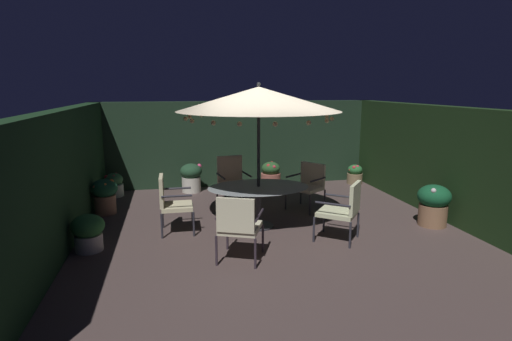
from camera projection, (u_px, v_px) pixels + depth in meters
name	position (u px, v px, depth m)	size (l,w,h in m)	color
ground_plane	(272.00, 230.00, 7.26)	(7.15, 7.41, 0.02)	#4F3E3C
hedge_backdrop_rear	(239.00, 143.00, 10.45)	(7.15, 0.30, 2.13)	#1B2E1E
hedge_backdrop_left	(59.00, 180.00, 6.36)	(0.30, 7.41, 2.13)	black
hedge_backdrop_right	(448.00, 163.00, 7.73)	(0.30, 7.41, 2.13)	#1C3317
patio_dining_table	(259.00, 193.00, 7.28)	(1.81, 1.30, 0.75)	#2E2D32
patio_umbrella	(259.00, 99.00, 6.95)	(2.83, 2.83, 2.56)	#2B2D30
patio_chair_north	(308.00, 183.00, 8.40)	(0.82, 0.83, 0.94)	#2C2931
patio_chair_northeast	(232.00, 178.00, 8.71)	(0.70, 0.72, 1.03)	#2B2A30
patio_chair_east	(171.00, 200.00, 7.00)	(0.57, 0.57, 1.01)	#2C2B33
patio_chair_southeast	(239.00, 224.00, 5.81)	(0.78, 0.81, 1.00)	#322832
patio_chair_south	(344.00, 208.00, 6.62)	(0.83, 0.83, 0.99)	#2B2B34
potted_plant_right_far	(434.00, 204.00, 7.40)	(0.58, 0.58, 0.76)	#8A6245
potted_plant_front_corner	(88.00, 231.00, 6.26)	(0.50, 0.50, 0.58)	beige
potted_plant_right_near	(191.00, 177.00, 9.79)	(0.52, 0.52, 0.69)	beige
potted_plant_left_near	(105.00, 195.00, 8.08)	(0.52, 0.52, 0.70)	#89624B
potted_plant_left_far	(355.00, 174.00, 10.66)	(0.40, 0.40, 0.50)	olive
potted_plant_back_left	(114.00, 185.00, 9.40)	(0.41, 0.41, 0.54)	beige
potted_plant_back_right	(271.00, 174.00, 10.32)	(0.50, 0.50, 0.63)	#A95E4F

